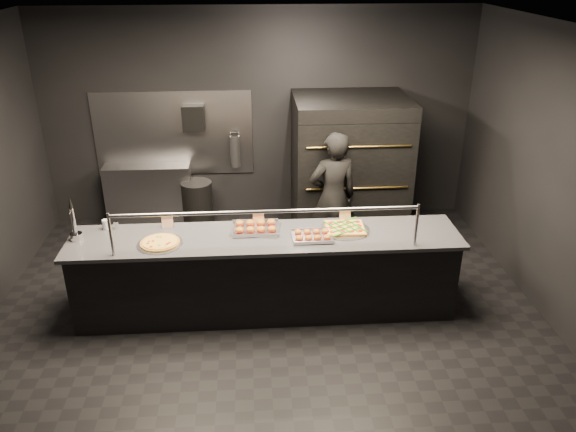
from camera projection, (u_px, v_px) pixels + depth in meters
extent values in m
plane|color=black|center=(267.00, 309.00, 6.26)|extent=(6.00, 6.00, 0.00)
plane|color=black|center=(262.00, 28.00, 4.98)|extent=(6.00, 6.00, 0.00)
cube|color=black|center=(259.00, 118.00, 7.87)|extent=(6.00, 0.04, 3.00)
cube|color=black|center=(278.00, 341.00, 3.36)|extent=(6.00, 0.04, 3.00)
cube|color=black|center=(554.00, 177.00, 5.81)|extent=(0.04, 5.00, 3.00)
cube|color=#99999E|center=(174.00, 134.00, 7.86)|extent=(2.20, 0.02, 1.20)
cube|color=black|center=(266.00, 275.00, 6.07)|extent=(4.00, 0.70, 0.88)
cube|color=#36363B|center=(266.00, 238.00, 5.87)|extent=(4.10, 0.78, 0.04)
cylinder|color=#99999E|center=(111.00, 234.00, 5.40)|extent=(0.03, 0.03, 0.45)
cylinder|color=#99999E|center=(416.00, 225.00, 5.59)|extent=(0.03, 0.03, 0.45)
cylinder|color=#99999E|center=(266.00, 212.00, 5.41)|extent=(3.00, 0.04, 0.04)
cube|color=black|center=(347.00, 211.00, 7.92)|extent=(1.50, 1.15, 0.60)
cube|color=black|center=(349.00, 171.00, 7.66)|extent=(1.50, 1.20, 0.55)
cube|color=black|center=(351.00, 132.00, 7.43)|extent=(1.50, 1.20, 0.55)
cube|color=black|center=(352.00, 104.00, 7.27)|extent=(1.50, 1.20, 0.18)
cylinder|color=gold|center=(357.00, 188.00, 7.10)|extent=(1.30, 0.02, 0.02)
cylinder|color=gold|center=(359.00, 147.00, 6.87)|extent=(1.30, 0.02, 0.02)
cube|color=#99999E|center=(150.00, 195.00, 8.06)|extent=(1.20, 0.35, 0.90)
cube|color=black|center=(193.00, 118.00, 7.70)|extent=(0.30, 0.20, 0.35)
cylinder|color=#B2B2B7|center=(235.00, 151.00, 7.95)|extent=(0.14, 0.14, 0.45)
cube|color=black|center=(234.00, 134.00, 7.85)|extent=(0.10, 0.06, 0.06)
cylinder|color=silver|center=(76.00, 236.00, 5.78)|extent=(0.12, 0.12, 0.07)
cylinder|color=silver|center=(74.00, 222.00, 5.71)|extent=(0.04, 0.04, 0.32)
cylinder|color=silver|center=(69.00, 213.00, 5.58)|extent=(0.02, 0.09, 0.02)
cone|color=black|center=(70.00, 202.00, 5.61)|extent=(0.04, 0.04, 0.12)
cylinder|color=silver|center=(160.00, 244.00, 5.70)|extent=(0.46, 0.46, 0.01)
cylinder|color=#B6803A|center=(160.00, 243.00, 5.69)|extent=(0.40, 0.40, 0.02)
cylinder|color=#FFC853|center=(160.00, 242.00, 5.69)|extent=(0.35, 0.35, 0.01)
cube|color=silver|center=(256.00, 229.00, 5.99)|extent=(0.55, 0.44, 0.02)
ellipsoid|color=orange|center=(239.00, 230.00, 5.89)|extent=(0.09, 0.09, 0.06)
ellipsoid|color=orange|center=(240.00, 223.00, 6.04)|extent=(0.09, 0.09, 0.06)
ellipsoid|color=orange|center=(250.00, 229.00, 5.89)|extent=(0.09, 0.09, 0.06)
ellipsoid|color=orange|center=(250.00, 223.00, 6.04)|extent=(0.09, 0.09, 0.06)
ellipsoid|color=orange|center=(261.00, 229.00, 5.90)|extent=(0.09, 0.09, 0.06)
ellipsoid|color=orange|center=(261.00, 222.00, 6.05)|extent=(0.09, 0.09, 0.06)
ellipsoid|color=orange|center=(272.00, 229.00, 5.91)|extent=(0.09, 0.09, 0.06)
ellipsoid|color=orange|center=(271.00, 222.00, 6.06)|extent=(0.09, 0.09, 0.06)
cube|color=silver|center=(312.00, 237.00, 5.82)|extent=(0.43, 0.32, 0.02)
ellipsoid|color=orange|center=(299.00, 238.00, 5.74)|extent=(0.08, 0.08, 0.05)
ellipsoid|color=orange|center=(298.00, 232.00, 5.86)|extent=(0.08, 0.08, 0.05)
ellipsoid|color=orange|center=(308.00, 238.00, 5.74)|extent=(0.08, 0.08, 0.05)
ellipsoid|color=orange|center=(307.00, 231.00, 5.87)|extent=(0.08, 0.08, 0.05)
ellipsoid|color=orange|center=(318.00, 237.00, 5.75)|extent=(0.08, 0.08, 0.05)
ellipsoid|color=orange|center=(316.00, 231.00, 5.87)|extent=(0.08, 0.08, 0.05)
ellipsoid|color=orange|center=(327.00, 237.00, 5.75)|extent=(0.08, 0.08, 0.05)
ellipsoid|color=orange|center=(325.00, 231.00, 5.88)|extent=(0.08, 0.08, 0.05)
cylinder|color=silver|center=(345.00, 229.00, 5.99)|extent=(0.52, 0.52, 0.01)
cube|color=#B6803A|center=(345.00, 228.00, 5.98)|extent=(0.42, 0.38, 0.02)
cube|color=#FFC853|center=(345.00, 227.00, 5.98)|extent=(0.40, 0.36, 0.01)
cube|color=green|center=(345.00, 226.00, 5.98)|extent=(0.38, 0.34, 0.01)
cylinder|color=silver|center=(106.00, 225.00, 5.99)|extent=(0.07, 0.07, 0.11)
cylinder|color=silver|center=(116.00, 225.00, 6.00)|extent=(0.05, 0.05, 0.09)
cube|color=white|center=(167.00, 221.00, 6.02)|extent=(0.12, 0.04, 0.15)
cube|color=white|center=(259.00, 218.00, 6.08)|extent=(0.12, 0.04, 0.15)
cube|color=white|center=(345.00, 216.00, 6.14)|extent=(0.12, 0.04, 0.15)
cylinder|color=black|center=(198.00, 206.00, 7.94)|extent=(0.43, 0.43, 0.71)
imported|color=black|center=(333.00, 197.00, 6.99)|extent=(0.68, 0.52, 1.68)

